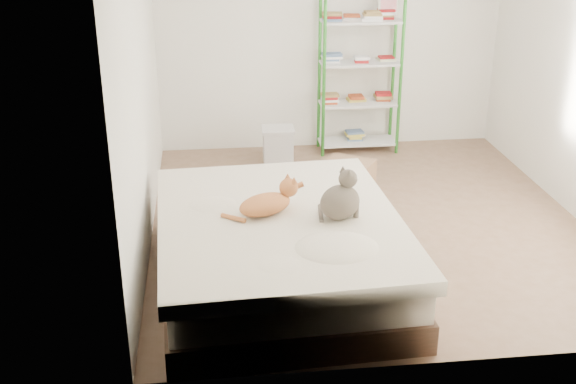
{
  "coord_description": "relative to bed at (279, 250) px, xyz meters",
  "views": [
    {
      "loc": [
        -1.38,
        -5.73,
        2.78
      ],
      "look_at": [
        -0.79,
        -0.7,
        0.62
      ],
      "focal_mm": 45.0,
      "sensor_mm": 36.0,
      "label": 1
    }
  ],
  "objects": [
    {
      "name": "cardboard_box",
      "position": [
        0.86,
        1.68,
        -0.12
      ],
      "size": [
        0.57,
        0.6,
        0.37
      ],
      "rotation": [
        0.0,
        0.0,
        -0.56
      ],
      "color": "#936847",
      "rests_on": "ground"
    },
    {
      "name": "white_bin",
      "position": [
        0.26,
        2.56,
        -0.08
      ],
      "size": [
        0.35,
        0.31,
        0.4
      ],
      "rotation": [
        0.0,
        0.0,
        -0.03
      ],
      "color": "silver",
      "rests_on": "ground"
    },
    {
      "name": "grey_cat",
      "position": [
        0.43,
        -0.08,
        0.46
      ],
      "size": [
        0.41,
        0.38,
        0.37
      ],
      "primitive_type": null,
      "rotation": [
        0.0,
        0.0,
        1.99
      ],
      "color": "#605A51",
      "rests_on": "bed"
    },
    {
      "name": "orange_cat",
      "position": [
        -0.1,
        0.05,
        0.38
      ],
      "size": [
        0.55,
        0.45,
        0.2
      ],
      "primitive_type": null,
      "rotation": [
        0.0,
        0.0,
        0.46
      ],
      "color": "#DD7D4B",
      "rests_on": "bed"
    },
    {
      "name": "shelf_unit",
      "position": [
        1.2,
        2.88,
        0.63
      ],
      "size": [
        0.88,
        0.36,
        1.74
      ],
      "color": "#308C2C",
      "rests_on": "ground"
    },
    {
      "name": "bed",
      "position": [
        0.0,
        0.0,
        0.0
      ],
      "size": [
        1.85,
        2.26,
        0.56
      ],
      "rotation": [
        0.0,
        0.0,
        0.05
      ],
      "color": "brown",
      "rests_on": "ground"
    },
    {
      "name": "room",
      "position": [
        0.89,
        1.0,
        1.02
      ],
      "size": [
        3.81,
        4.21,
        2.61
      ],
      "color": "#8F6F5A",
      "rests_on": "ground"
    }
  ]
}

